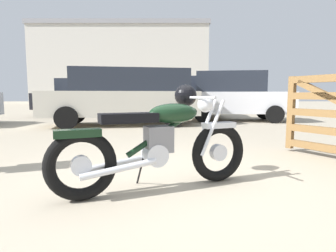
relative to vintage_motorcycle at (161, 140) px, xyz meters
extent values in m
plane|color=tan|center=(0.20, 0.25, -0.49)|extent=(80.00, 80.00, 0.00)
torus|color=black|center=(0.62, 0.24, -0.17)|extent=(0.63, 0.35, 0.64)
cylinder|color=silver|center=(0.62, 0.24, -0.17)|extent=(0.20, 0.14, 0.18)
torus|color=black|center=(-0.70, -0.32, -0.17)|extent=(0.63, 0.35, 0.64)
cylinder|color=silver|center=(-0.70, -0.32, -0.17)|extent=(0.20, 0.14, 0.18)
cube|color=silver|center=(0.62, 0.24, 0.13)|extent=(0.38, 0.26, 0.06)
cube|color=black|center=(-0.72, -0.33, 0.12)|extent=(0.42, 0.28, 0.07)
cylinder|color=silver|center=(0.48, 0.26, 0.11)|extent=(0.28, 0.14, 0.58)
cylinder|color=silver|center=(0.54, 0.12, 0.11)|extent=(0.28, 0.14, 0.58)
sphere|color=silver|center=(0.46, 0.17, 0.35)|extent=(0.17, 0.17, 0.17)
cylinder|color=silver|center=(0.39, 0.14, 0.42)|extent=(0.27, 0.58, 0.03)
sphere|color=black|center=(0.27, 0.41, 0.44)|extent=(0.25, 0.25, 0.25)
cylinder|color=black|center=(0.02, -0.02, 0.09)|extent=(0.72, 0.34, 0.47)
ellipsoid|color=black|center=(0.13, 0.03, 0.27)|extent=(0.56, 0.40, 0.20)
cube|color=black|center=(-0.30, -0.15, 0.24)|extent=(0.58, 0.39, 0.09)
cube|color=slate|center=(-0.02, -0.04, 0.02)|extent=(0.31, 0.27, 0.26)
cylinder|color=silver|center=(-0.06, -0.05, -0.13)|extent=(0.28, 0.27, 0.22)
cylinder|color=silver|center=(-0.45, -0.11, -0.21)|extent=(0.67, 0.33, 0.14)
cylinder|color=silver|center=(-0.37, -0.29, -0.21)|extent=(0.67, 0.33, 0.14)
cylinder|color=black|center=(-0.22, 0.07, -0.33)|extent=(0.11, 0.23, 0.33)
cube|color=brown|center=(2.15, 1.90, 0.16)|extent=(0.12, 0.13, 1.20)
cylinder|color=black|center=(3.95, 8.23, -0.19)|extent=(0.62, 0.27, 0.60)
cylinder|color=black|center=(3.73, 6.61, -0.19)|extent=(0.62, 0.27, 0.60)
cylinder|color=black|center=(1.57, 8.56, -0.19)|extent=(0.62, 0.27, 0.60)
cylinder|color=black|center=(1.35, 6.93, -0.19)|extent=(0.62, 0.27, 0.60)
cube|color=silver|center=(2.65, 7.58, 0.19)|extent=(4.08, 2.15, 0.76)
cube|color=#232833|center=(2.40, 7.62, 0.93)|extent=(2.58, 1.83, 0.72)
cylinder|color=black|center=(-2.68, 4.93, -0.17)|extent=(0.67, 0.31, 0.64)
cylinder|color=black|center=(-2.97, 6.67, -0.17)|extent=(0.67, 0.31, 0.64)
cylinder|color=black|center=(0.28, 5.43, -0.17)|extent=(0.67, 0.31, 0.64)
cylinder|color=black|center=(-0.02, 7.16, -0.17)|extent=(0.67, 0.31, 0.64)
cube|color=beige|center=(-1.35, 6.05, 0.20)|extent=(4.93, 2.51, 0.74)
cube|color=#232833|center=(-1.05, 6.10, 0.91)|extent=(3.72, 2.16, 0.68)
cylinder|color=black|center=(-5.09, 9.33, -0.18)|extent=(0.63, 0.23, 0.62)
cylinder|color=black|center=(-5.00, 11.05, -0.18)|extent=(0.63, 0.23, 0.62)
cylinder|color=black|center=(-2.39, 9.18, -0.18)|extent=(0.63, 0.23, 0.62)
cylinder|color=black|center=(-2.30, 10.90, -0.18)|extent=(0.63, 0.23, 0.62)
cube|color=black|center=(-3.69, 10.12, 0.18)|extent=(4.29, 1.94, 0.72)
cube|color=#232833|center=(-3.69, 10.12, 0.86)|extent=(2.08, 1.67, 0.64)
cylinder|color=black|center=(1.91, 10.44, -0.17)|extent=(0.66, 0.30, 0.64)
cylinder|color=black|center=(1.64, 8.70, -0.17)|extent=(0.66, 0.30, 0.64)
cylinder|color=black|center=(-1.06, 10.89, -0.17)|extent=(0.66, 0.30, 0.64)
cylinder|color=black|center=(-1.32, 9.15, -0.17)|extent=(0.66, 0.30, 0.64)
cube|color=silver|center=(0.29, 9.79, 0.20)|extent=(4.91, 2.45, 0.74)
cube|color=#232833|center=(0.00, 9.84, 0.91)|extent=(3.70, 2.11, 0.68)
cube|color=beige|center=(-5.22, 35.71, 3.89)|extent=(20.39, 13.82, 8.76)
cube|color=gray|center=(-5.22, 35.71, 8.51)|extent=(20.69, 14.12, 0.50)
camera|label=1|loc=(0.05, -2.76, 0.45)|focal=29.91mm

